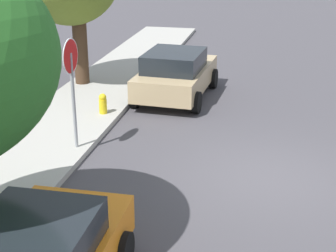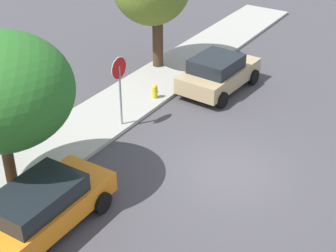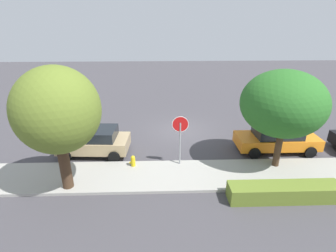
% 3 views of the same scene
% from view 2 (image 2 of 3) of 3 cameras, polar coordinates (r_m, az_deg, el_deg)
% --- Properties ---
extents(ground_plane, '(60.00, 60.00, 0.00)m').
position_cam_2_polar(ground_plane, '(16.48, 6.67, -4.97)').
color(ground_plane, '#423F44').
extents(sidewalk_curb, '(32.00, 2.61, 0.14)m').
position_cam_2_polar(sidewalk_curb, '(19.01, -8.22, 0.36)').
color(sidewalk_curb, '#9E9B93').
rests_on(sidewalk_curb, ground_plane).
extents(stop_sign, '(0.81, 0.08, 2.74)m').
position_cam_2_polar(stop_sign, '(17.87, -5.39, 5.11)').
color(stop_sign, gray).
rests_on(stop_sign, ground_plane).
extents(parked_car_tan, '(3.91, 2.26, 1.51)m').
position_cam_2_polar(parked_car_tan, '(21.16, 5.59, 5.91)').
color(parked_car_tan, tan).
rests_on(parked_car_tan, ground_plane).
extents(parked_car_orange, '(4.56, 2.01, 1.44)m').
position_cam_2_polar(parked_car_orange, '(14.09, -14.22, -8.99)').
color(parked_car_orange, orange).
rests_on(parked_car_orange, ground_plane).
extents(street_tree_mid_block, '(3.93, 3.93, 4.98)m').
position_cam_2_polar(street_tree_mid_block, '(14.33, -18.02, 3.71)').
color(street_tree_mid_block, '#422D1E').
rests_on(street_tree_mid_block, ground_plane).
extents(fire_hydrant, '(0.30, 0.22, 0.72)m').
position_cam_2_polar(fire_hydrant, '(20.34, -1.46, 3.71)').
color(fire_hydrant, gold).
rests_on(fire_hydrant, ground_plane).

